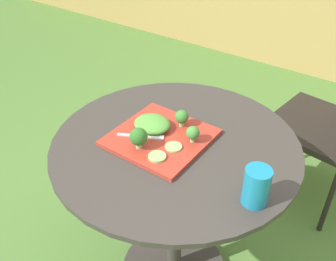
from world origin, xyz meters
TOP-DOWN VIEW (x-y plane):
  - patio_table at (0.00, 0.00)m, footprint 0.81×0.81m
  - salad_plate at (-0.05, -0.02)m, footprint 0.30×0.30m
  - drinking_glass at (0.32, -0.10)m, footprint 0.07×0.07m
  - fork at (-0.09, -0.05)m, footprint 0.14×0.09m
  - lettuce_mound at (-0.10, 0.00)m, footprint 0.12×0.11m
  - broccoli_floret_0 at (-0.02, 0.07)m, footprint 0.05×0.05m
  - broccoli_floret_1 at (-0.07, -0.11)m, footprint 0.06×0.06m
  - broccoli_floret_2 at (0.05, 0.02)m, footprint 0.04×0.04m
  - cucumber_slice_0 at (0.02, -0.04)m, footprint 0.05×0.05m
  - cucumber_slice_1 at (0.01, -0.11)m, footprint 0.06×0.06m

SIDE VIEW (x-z plane):
  - patio_table at x=0.00m, z-range 0.07..0.79m
  - salad_plate at x=-0.05m, z-range 0.72..0.73m
  - fork at x=-0.09m, z-range 0.73..0.74m
  - cucumber_slice_0 at x=0.02m, z-range 0.73..0.74m
  - cucumber_slice_1 at x=0.01m, z-range 0.73..0.74m
  - lettuce_mound at x=-0.10m, z-range 0.73..0.77m
  - broccoli_floret_2 at x=0.05m, z-range 0.74..0.79m
  - drinking_glass at x=0.32m, z-range 0.71..0.82m
  - broccoli_floret_0 at x=-0.02m, z-range 0.74..0.80m
  - broccoli_floret_1 at x=-0.07m, z-range 0.74..0.81m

